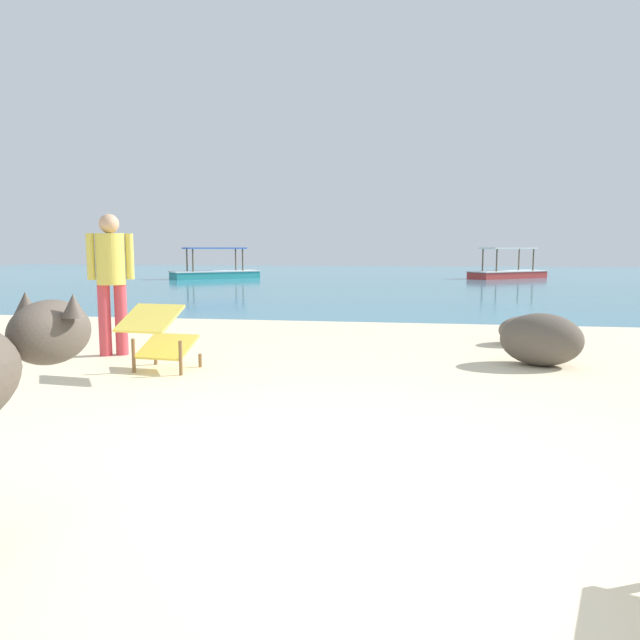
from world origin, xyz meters
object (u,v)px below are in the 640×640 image
person_standing (111,273)px  boat_teal (215,272)px  deck_chair_near (159,335)px  boat_red (508,272)px

person_standing → boat_teal: person_standing is taller
deck_chair_near → person_standing: size_ratio=0.51×
deck_chair_near → boat_red: 21.52m
deck_chair_near → boat_teal: (-5.82, 18.44, -0.13)m
deck_chair_near → boat_red: bearing=-11.1°
deck_chair_near → boat_teal: boat_teal is taller
deck_chair_near → person_standing: bearing=54.0°
boat_red → boat_teal: bearing=-29.3°
deck_chair_near → boat_teal: size_ratio=0.23×
person_standing → boat_teal: size_ratio=0.45×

